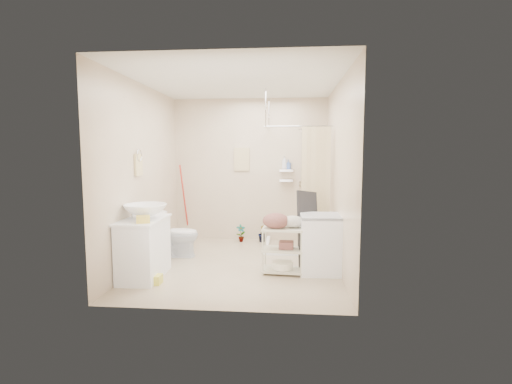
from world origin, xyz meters
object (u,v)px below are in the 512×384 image
vanity (144,248)px  laundry_rack (283,246)px  washing_machine (320,243)px  toilet (176,234)px

vanity → laundry_rack: bearing=8.6°
vanity → washing_machine: (2.30, 0.41, 0.01)m
toilet → laundry_rack: 1.81m
vanity → washing_machine: size_ratio=1.11×
washing_machine → vanity: bearing=-171.7°
washing_machine → laundry_rack: size_ratio=1.05×
toilet → washing_machine: bearing=-106.5°
toilet → laundry_rack: size_ratio=0.94×
washing_machine → laundry_rack: 0.52m
vanity → toilet: size_ratio=1.25×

